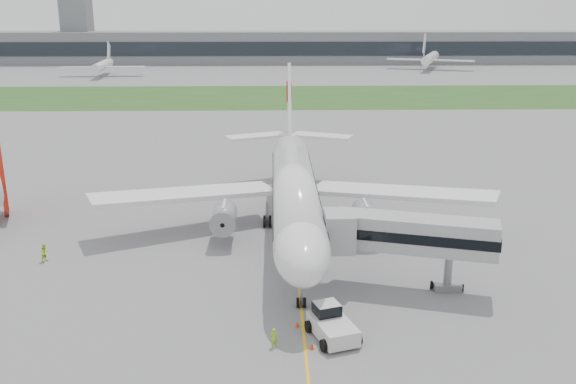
{
  "coord_description": "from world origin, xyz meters",
  "views": [
    {
      "loc": [
        -2.43,
        -67.13,
        26.17
      ],
      "look_at": [
        -0.78,
        2.0,
        5.76
      ],
      "focal_mm": 40.0,
      "sensor_mm": 36.0,
      "label": 1
    }
  ],
  "objects_px": {
    "ground_crew_near": "(274,338)",
    "airliner": "(294,186)",
    "pushback_tug": "(331,323)",
    "jet_bridge": "(404,235)"
  },
  "relations": [
    {
      "from": "airliner",
      "to": "ground_crew_near",
      "type": "height_order",
      "value": "airliner"
    },
    {
      "from": "ground_crew_near",
      "to": "jet_bridge",
      "type": "bearing_deg",
      "value": -156.55
    },
    {
      "from": "airliner",
      "to": "pushback_tug",
      "type": "height_order",
      "value": "airliner"
    },
    {
      "from": "pushback_tug",
      "to": "ground_crew_near",
      "type": "relative_size",
      "value": 3.37
    },
    {
      "from": "airliner",
      "to": "pushback_tug",
      "type": "distance_m",
      "value": 25.62
    },
    {
      "from": "pushback_tug",
      "to": "jet_bridge",
      "type": "height_order",
      "value": "jet_bridge"
    },
    {
      "from": "ground_crew_near",
      "to": "airliner",
      "type": "bearing_deg",
      "value": -112.84
    },
    {
      "from": "pushback_tug",
      "to": "ground_crew_near",
      "type": "height_order",
      "value": "pushback_tug"
    },
    {
      "from": "pushback_tug",
      "to": "jet_bridge",
      "type": "xyz_separation_m",
      "value": [
        7.56,
        9.0,
        4.31
      ]
    },
    {
      "from": "airliner",
      "to": "jet_bridge",
      "type": "height_order",
      "value": "airliner"
    }
  ]
}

